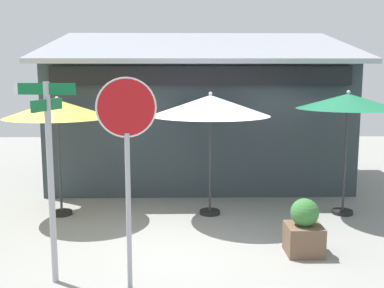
{
  "coord_description": "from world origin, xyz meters",
  "views": [
    {
      "loc": [
        -0.06,
        -7.96,
        3.0
      ],
      "look_at": [
        0.11,
        1.2,
        1.6
      ],
      "focal_mm": 42.67,
      "sensor_mm": 36.0,
      "label": 1
    }
  ],
  "objects_px": {
    "sidewalk_planter": "(304,229)",
    "patio_umbrella_ivory_center": "(210,106)",
    "street_sign_post": "(50,162)",
    "patio_umbrella_mustard_left": "(57,110)",
    "stop_sign": "(127,142)",
    "patio_umbrella_forest_green_right": "(348,103)"
  },
  "relations": [
    {
      "from": "patio_umbrella_forest_green_right",
      "to": "sidewalk_planter",
      "type": "height_order",
      "value": "patio_umbrella_forest_green_right"
    },
    {
      "from": "street_sign_post",
      "to": "stop_sign",
      "type": "height_order",
      "value": "stop_sign"
    },
    {
      "from": "stop_sign",
      "to": "patio_umbrella_mustard_left",
      "type": "xyz_separation_m",
      "value": [
        -1.88,
        3.47,
        0.18
      ]
    },
    {
      "from": "patio_umbrella_ivory_center",
      "to": "sidewalk_planter",
      "type": "xyz_separation_m",
      "value": [
        1.45,
        -2.25,
        -1.92
      ]
    },
    {
      "from": "patio_umbrella_mustard_left",
      "to": "patio_umbrella_ivory_center",
      "type": "relative_size",
      "value": 0.96
    },
    {
      "from": "sidewalk_planter",
      "to": "patio_umbrella_ivory_center",
      "type": "bearing_deg",
      "value": 122.92
    },
    {
      "from": "patio_umbrella_ivory_center",
      "to": "patio_umbrella_mustard_left",
      "type": "bearing_deg",
      "value": 179.84
    },
    {
      "from": "patio_umbrella_ivory_center",
      "to": "patio_umbrella_forest_green_right",
      "type": "distance_m",
      "value": 2.89
    },
    {
      "from": "patio_umbrella_ivory_center",
      "to": "stop_sign",
      "type": "bearing_deg",
      "value": -111.0
    },
    {
      "from": "sidewalk_planter",
      "to": "street_sign_post",
      "type": "bearing_deg",
      "value": -165.93
    },
    {
      "from": "street_sign_post",
      "to": "patio_umbrella_ivory_center",
      "type": "xyz_separation_m",
      "value": [
        2.45,
        3.23,
        0.56
      ]
    },
    {
      "from": "stop_sign",
      "to": "sidewalk_planter",
      "type": "relative_size",
      "value": 3.11
    },
    {
      "from": "street_sign_post",
      "to": "sidewalk_planter",
      "type": "distance_m",
      "value": 4.25
    },
    {
      "from": "stop_sign",
      "to": "patio_umbrella_forest_green_right",
      "type": "relative_size",
      "value": 1.11
    },
    {
      "from": "patio_umbrella_ivory_center",
      "to": "patio_umbrella_forest_green_right",
      "type": "height_order",
      "value": "patio_umbrella_forest_green_right"
    },
    {
      "from": "street_sign_post",
      "to": "patio_umbrella_forest_green_right",
      "type": "xyz_separation_m",
      "value": [
        5.34,
        3.18,
        0.63
      ]
    },
    {
      "from": "street_sign_post",
      "to": "stop_sign",
      "type": "bearing_deg",
      "value": -11.86
    },
    {
      "from": "patio_umbrella_mustard_left",
      "to": "sidewalk_planter",
      "type": "bearing_deg",
      "value": -25.82
    },
    {
      "from": "patio_umbrella_mustard_left",
      "to": "sidewalk_planter",
      "type": "distance_m",
      "value": 5.5
    },
    {
      "from": "patio_umbrella_forest_green_right",
      "to": "street_sign_post",
      "type": "bearing_deg",
      "value": -149.22
    },
    {
      "from": "patio_umbrella_forest_green_right",
      "to": "sidewalk_planter",
      "type": "xyz_separation_m",
      "value": [
        -1.43,
        -2.2,
        -1.99
      ]
    },
    {
      "from": "street_sign_post",
      "to": "patio_umbrella_ivory_center",
      "type": "bearing_deg",
      "value": 52.77
    }
  ]
}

